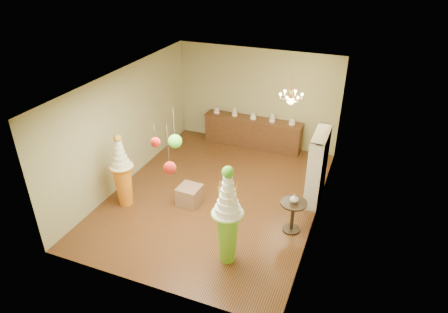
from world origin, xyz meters
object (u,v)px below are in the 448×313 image
at_px(pedestal_green, 228,225).
at_px(pedestal_orange, 123,179).
at_px(round_table, 293,212).
at_px(sideboard, 253,132).

distance_m(pedestal_green, pedestal_orange, 3.15).
bearing_deg(pedestal_green, pedestal_orange, 163.59).
bearing_deg(round_table, pedestal_orange, -172.98).
relative_size(pedestal_green, round_table, 2.88).
distance_m(pedestal_orange, sideboard, 4.54).
distance_m(pedestal_orange, round_table, 4.05).
bearing_deg(sideboard, pedestal_orange, -114.95).
relative_size(sideboard, round_table, 4.00).
height_order(pedestal_green, sideboard, pedestal_green).
distance_m(pedestal_green, round_table, 1.75).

